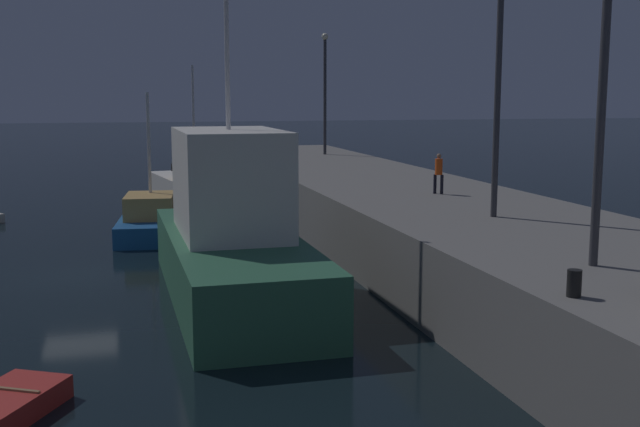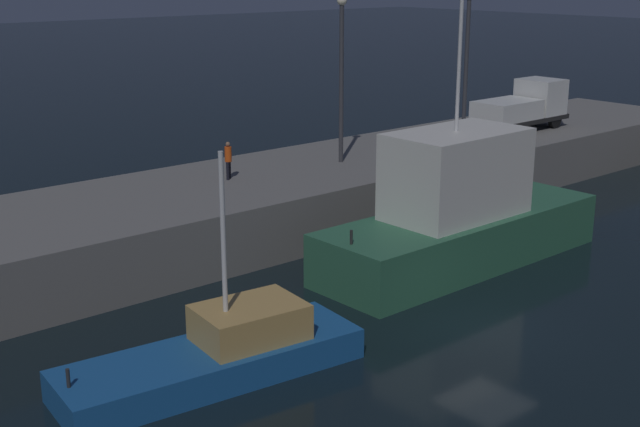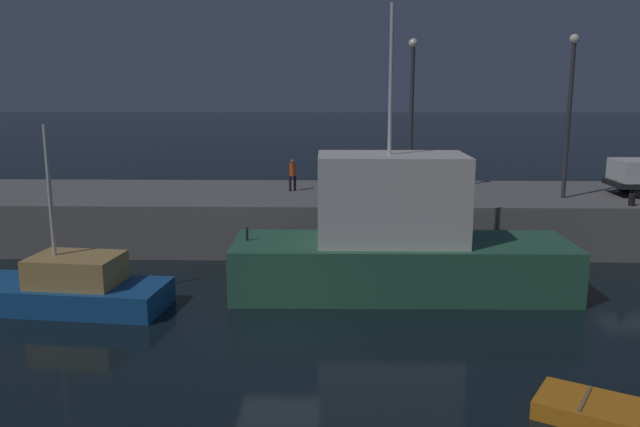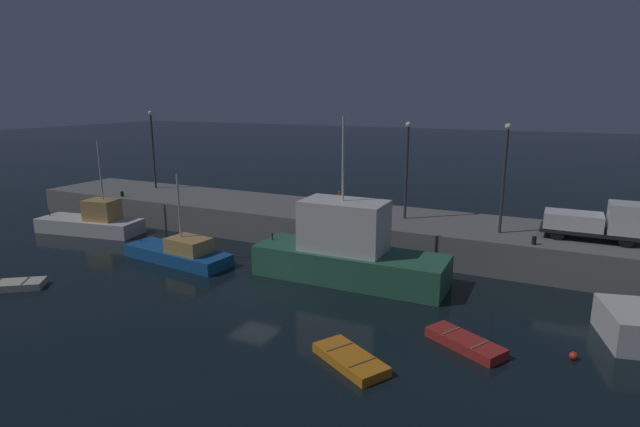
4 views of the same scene
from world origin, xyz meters
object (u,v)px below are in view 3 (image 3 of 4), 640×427
at_px(fishing_boat_white, 398,242).
at_px(bollard_central, 632,200).
at_px(dockworker, 292,173).
at_px(lamp_post_east, 412,104).
at_px(lamp_post_central, 570,103).
at_px(dinghy_red_small, 622,417).
at_px(fishing_trawler_green, 52,288).

distance_m(fishing_boat_white, bollard_central, 11.90).
height_order(fishing_boat_white, dockworker, fishing_boat_white).
xyz_separation_m(lamp_post_east, lamp_post_central, (7.10, -1.17, 0.05)).
bearing_deg(dinghy_red_small, lamp_post_east, 99.23).
distance_m(dockworker, bollard_central, 15.67).
xyz_separation_m(fishing_boat_white, bollard_central, (10.76, 5.02, 0.75)).
relative_size(dinghy_red_small, bollard_central, 7.64).
bearing_deg(fishing_trawler_green, lamp_post_east, 36.76).
height_order(fishing_boat_white, dinghy_red_small, fishing_boat_white).
distance_m(lamp_post_east, bollard_central, 10.74).
bearing_deg(lamp_post_east, lamp_post_central, -9.39).
xyz_separation_m(fishing_boat_white, lamp_post_east, (1.34, 8.19, 4.83)).
relative_size(fishing_boat_white, dockworker, 7.90).
bearing_deg(fishing_trawler_green, lamp_post_central, 23.43).
bearing_deg(dockworker, fishing_boat_white, -63.18).
bearing_deg(lamp_post_central, dockworker, 172.18).
relative_size(fishing_boat_white, lamp_post_east, 1.70).
bearing_deg(bollard_central, fishing_trawler_green, -163.15).
distance_m(fishing_boat_white, dockworker, 9.94).
bearing_deg(lamp_post_central, bollard_central, -40.59).
bearing_deg(dinghy_red_small, dockworker, 115.14).
bearing_deg(fishing_trawler_green, dinghy_red_small, -25.38).
distance_m(dinghy_red_small, bollard_central, 16.32).
bearing_deg(lamp_post_east, fishing_trawler_green, -143.24).
distance_m(dinghy_red_small, lamp_post_east, 19.31).
relative_size(dinghy_red_small, dockworker, 2.56).
height_order(fishing_boat_white, lamp_post_central, fishing_boat_white).
relative_size(lamp_post_east, dockworker, 4.66).
xyz_separation_m(dockworker, bollard_central, (15.20, -3.76, -0.64)).
height_order(lamp_post_east, lamp_post_central, lamp_post_central).
bearing_deg(lamp_post_central, lamp_post_east, 170.61).
xyz_separation_m(fishing_trawler_green, lamp_post_central, (20.65, 8.95, 6.13)).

